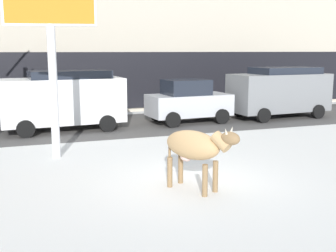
{
  "coord_description": "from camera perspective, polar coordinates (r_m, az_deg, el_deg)",
  "views": [
    {
      "loc": [
        -3.81,
        -8.86,
        3.07
      ],
      "look_at": [
        -0.13,
        1.56,
        1.1
      ],
      "focal_mm": 45.32,
      "sensor_mm": 36.0,
      "label": 1
    }
  ],
  "objects": [
    {
      "name": "ground_plane",
      "position": [
        10.12,
        3.67,
        -7.57
      ],
      "size": [
        120.0,
        120.0,
        0.0
      ],
      "primitive_type": "plane",
      "color": "white"
    },
    {
      "name": "road_strip",
      "position": [
        17.78,
        -6.77,
        0.11
      ],
      "size": [
        60.0,
        5.6,
        0.01
      ],
      "primitive_type": "cube",
      "color": "#514F4C",
      "rests_on": "ground"
    },
    {
      "name": "cow_tan",
      "position": [
        9.33,
        3.66,
        -2.78
      ],
      "size": [
        1.31,
        1.85,
        1.54
      ],
      "color": "tan",
      "rests_on": "ground"
    },
    {
      "name": "billboard",
      "position": [
        12.48,
        -15.65,
        15.47
      ],
      "size": [
        2.51,
        0.66,
        5.56
      ],
      "color": "silver",
      "rests_on": "ground"
    },
    {
      "name": "car_white_van",
      "position": [
        16.88,
        -13.91,
        3.6
      ],
      "size": [
        4.71,
        2.34,
        2.32
      ],
      "color": "white",
      "rests_on": "ground"
    },
    {
      "name": "car_silver_hatchback",
      "position": [
        18.22,
        2.74,
        3.34
      ],
      "size": [
        3.6,
        2.1,
        1.86
      ],
      "color": "#B7BABF",
      "rests_on": "ground"
    },
    {
      "name": "car_grey_van",
      "position": [
        20.24,
        14.77,
        4.6
      ],
      "size": [
        4.71,
        2.34,
        2.32
      ],
      "color": "slate",
      "rests_on": "ground"
    },
    {
      "name": "pedestrian_near_billboard",
      "position": [
        23.73,
        10.84,
        4.64
      ],
      "size": [
        0.36,
        0.24,
        1.73
      ],
      "color": "#282833",
      "rests_on": "ground"
    }
  ]
}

